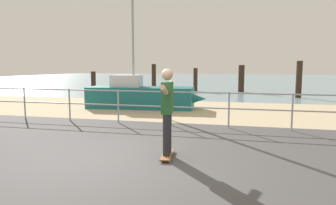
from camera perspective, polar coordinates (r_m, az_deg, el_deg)
The scene contains 12 objects.
ground_plane at distance 5.04m, azimuth -12.68°, elevation -14.12°, with size 24.00×10.00×0.04m, color #474444.
beach_strip at distance 12.52m, azimuth 3.86°, elevation -1.39°, with size 24.00×6.00×0.04m, color tan.
sea_surface at distance 40.30m, azimuth 10.82°, elevation 4.18°, with size 72.00×50.00×0.04m, color #75939E.
railing_fence at distance 9.34m, azimuth -4.46°, elevation 0.12°, with size 11.85×0.05×1.05m.
sailboat at distance 12.97m, azimuth -4.41°, elevation 1.21°, with size 5.01×1.71×4.99m.
skateboard at distance 6.07m, azimuth -0.15°, elevation -9.63°, with size 0.30×0.82×0.08m.
skateboarder at distance 5.88m, azimuth -0.15°, elevation -0.71°, with size 0.27×1.45×1.65m.
groyne_post_0 at distance 20.72m, azimuth -13.64°, elevation 3.66°, with size 0.30×0.30×1.41m, color #332319.
groyne_post_1 at distance 22.65m, azimuth -2.64°, elevation 4.72°, with size 0.32×0.32×1.91m, color #332319.
groyne_post_2 at distance 21.68m, azimuth 5.10°, elevation 4.23°, with size 0.29×0.29×1.62m, color #332319.
groyne_post_3 at distance 21.44m, azimuth 13.41°, elevation 4.32°, with size 0.40×0.40×1.83m, color #332319.
groyne_post_4 at distance 18.49m, azimuth 23.08°, elevation 3.93°, with size 0.32×0.32×2.05m, color #332319.
Camera 1 is at (2.14, -5.20, 1.79)m, focal length 32.91 mm.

